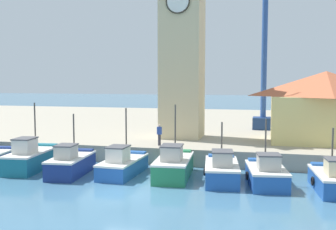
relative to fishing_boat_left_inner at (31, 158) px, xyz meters
The scene contains 13 objects.
ground_plane 8.98m from the fishing_boat_left_inner, 25.70° to the right, with size 300.00×300.00×0.00m, color teal.
quay_wharf 24.87m from the fishing_boat_left_inner, 71.08° to the left, with size 120.00×40.00×1.24m, color #A89E89.
fishing_boat_left_inner is the anchor object (origin of this frame).
fishing_boat_mid_left 3.42m from the fishing_boat_left_inner, 11.23° to the right, with size 2.29×4.62×3.95m.
fishing_boat_center 6.65m from the fishing_boat_left_inner, ahead, with size 2.11×4.87×4.33m.
fishing_boat_mid_right 10.02m from the fishing_boat_left_inner, ahead, with size 2.45×5.07×4.60m.
fishing_boat_right_inner 13.09m from the fishing_boat_left_inner, ahead, with size 2.59×4.83×3.58m.
fishing_boat_right_outer 15.73m from the fishing_boat_left_inner, ahead, with size 2.68×4.42×3.86m.
fishing_boat_far_right 19.37m from the fishing_boat_left_inner, ahead, with size 2.41×4.37×3.49m.
clock_tower 15.58m from the fishing_boat_left_inner, 47.52° to the left, with size 3.91×3.91×17.77m.
warehouse_right 22.55m from the fishing_boat_left_inner, 25.11° to the left, with size 8.61×5.99×5.64m.
port_crane_near 24.14m from the fishing_boat_left_inner, 47.96° to the left, with size 2.00×7.67×18.72m.
dock_worker_near_tower 9.28m from the fishing_boat_left_inner, 31.23° to the left, with size 0.34×0.22×1.62m.
Camera 1 is at (7.53, -19.72, 6.13)m, focal length 42.00 mm.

